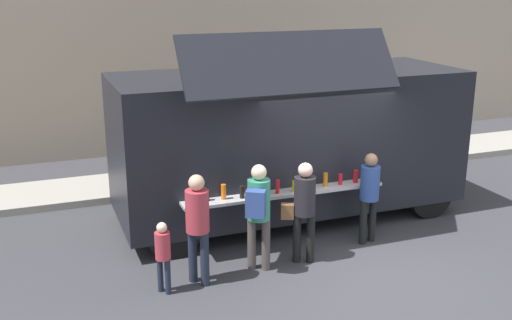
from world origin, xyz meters
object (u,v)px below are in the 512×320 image
(customer_rear_waiting, at_px, (198,220))
(trash_bin, at_px, (403,144))
(customer_mid_with_backpack, at_px, (258,207))
(child_near_queue, at_px, (163,251))
(food_truck_main, at_px, (289,139))
(customer_front_ordering, at_px, (304,204))
(customer_extra_browsing, at_px, (370,190))

(customer_rear_waiting, bearing_deg, trash_bin, -2.75)
(customer_mid_with_backpack, height_order, child_near_queue, customer_mid_with_backpack)
(trash_bin, bearing_deg, customer_rear_waiting, -146.01)
(food_truck_main, distance_m, trash_bin, 4.83)
(trash_bin, bearing_deg, customer_front_ordering, -137.95)
(food_truck_main, relative_size, customer_extra_browsing, 4.01)
(customer_front_ordering, relative_size, customer_rear_waiting, 0.98)
(customer_extra_browsing, height_order, child_near_queue, customer_extra_browsing)
(trash_bin, bearing_deg, customer_extra_browsing, -130.24)
(customer_front_ordering, xyz_separation_m, child_near_queue, (-2.29, -0.21, -0.33))
(customer_front_ordering, xyz_separation_m, customer_extra_browsing, (1.36, 0.30, -0.03))
(customer_extra_browsing, bearing_deg, trash_bin, -51.94)
(food_truck_main, distance_m, customer_rear_waiting, 3.12)
(trash_bin, relative_size, customer_rear_waiting, 0.53)
(customer_front_ordering, bearing_deg, child_near_queue, 116.94)
(customer_front_ordering, distance_m, customer_rear_waiting, 1.75)
(child_near_queue, bearing_deg, customer_extra_browsing, -28.74)
(customer_mid_with_backpack, bearing_deg, customer_rear_waiting, 125.72)
(food_truck_main, xyz_separation_m, customer_front_ordering, (-0.59, -1.91, -0.53))
(food_truck_main, bearing_deg, trash_bin, 29.31)
(food_truck_main, bearing_deg, customer_front_ordering, -107.28)
(food_truck_main, xyz_separation_m, child_near_queue, (-2.88, -2.12, -0.86))
(food_truck_main, bearing_deg, customer_extra_browsing, -64.43)
(trash_bin, height_order, customer_mid_with_backpack, customer_mid_with_backpack)
(customer_rear_waiting, bearing_deg, food_truck_main, 4.12)
(customer_mid_with_backpack, xyz_separation_m, customer_rear_waiting, (-0.98, -0.08, -0.03))
(customer_extra_browsing, distance_m, child_near_queue, 3.70)
(customer_front_ordering, height_order, customer_extra_browsing, customer_front_ordering)
(customer_front_ordering, distance_m, customer_extra_browsing, 1.40)
(customer_front_ordering, bearing_deg, food_truck_main, 4.68)
(trash_bin, relative_size, child_near_queue, 0.83)
(customer_rear_waiting, bearing_deg, customer_mid_with_backpack, -31.80)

